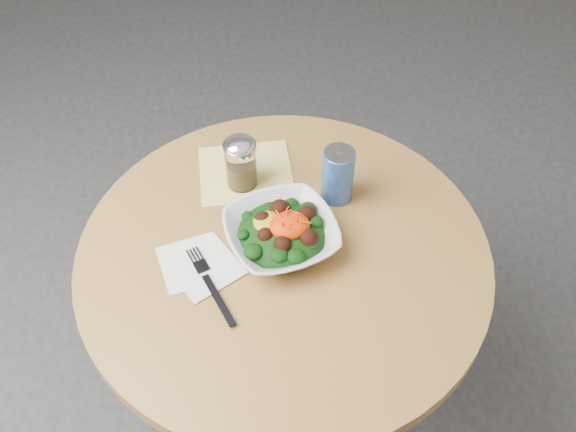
# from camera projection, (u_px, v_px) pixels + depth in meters

# --- Properties ---
(ground) EXTENTS (6.00, 6.00, 0.00)m
(ground) POSITION_uv_depth(u_px,v_px,m) (285.00, 401.00, 1.96)
(ground) COLOR #2E2E31
(ground) RESTS_ON ground
(table) EXTENTS (0.90, 0.90, 0.75)m
(table) POSITION_uv_depth(u_px,v_px,m) (284.00, 300.00, 1.54)
(table) COLOR black
(table) RESTS_ON ground
(cloth_napkin) EXTENTS (0.23, 0.21, 0.00)m
(cloth_napkin) POSITION_uv_depth(u_px,v_px,m) (246.00, 173.00, 1.54)
(cloth_napkin) COLOR yellow
(cloth_napkin) RESTS_ON table
(paper_napkins) EXTENTS (0.19, 0.19, 0.00)m
(paper_napkins) POSITION_uv_depth(u_px,v_px,m) (199.00, 265.00, 1.36)
(paper_napkins) COLOR white
(paper_napkins) RESTS_ON table
(salad_bowl) EXTENTS (0.28, 0.28, 0.09)m
(salad_bowl) POSITION_uv_depth(u_px,v_px,m) (281.00, 233.00, 1.38)
(salad_bowl) COLOR silver
(salad_bowl) RESTS_ON table
(fork) EXTENTS (0.08, 0.21, 0.00)m
(fork) POSITION_uv_depth(u_px,v_px,m) (210.00, 283.00, 1.33)
(fork) COLOR black
(fork) RESTS_ON table
(spice_shaker) EXTENTS (0.08, 0.08, 0.14)m
(spice_shaker) POSITION_uv_depth(u_px,v_px,m) (241.00, 163.00, 1.47)
(spice_shaker) COLOR silver
(spice_shaker) RESTS_ON table
(beverage_can) EXTENTS (0.07, 0.07, 0.14)m
(beverage_can) POSITION_uv_depth(u_px,v_px,m) (338.00, 175.00, 1.44)
(beverage_can) COLOR navy
(beverage_can) RESTS_ON table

